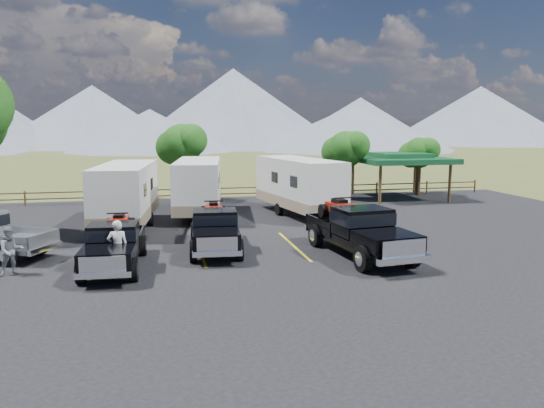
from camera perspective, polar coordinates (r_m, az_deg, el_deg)
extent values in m
plane|color=#4D5A26|center=(18.66, -0.59, -7.67)|extent=(320.00, 320.00, 0.00)
cube|color=black|center=(21.51, -2.19, -5.42)|extent=(44.00, 34.00, 0.04)
cube|color=gold|center=(22.31, -18.08, -5.27)|extent=(0.12, 5.50, 0.01)
cube|color=gold|center=(22.23, -7.74, -4.96)|extent=(0.12, 5.50, 0.01)
cube|color=gold|center=(22.86, 2.34, -4.51)|extent=(0.12, 5.50, 0.01)
cube|color=gold|center=(24.15, 11.59, -3.97)|extent=(0.12, 5.50, 0.01)
cylinder|color=#332213|center=(36.97, 7.87, 2.59)|extent=(0.39, 0.39, 2.80)
sphere|color=#1A4D13|center=(36.81, 7.94, 5.84)|extent=(2.52, 2.52, 2.52)
sphere|color=#1A4D13|center=(36.57, 8.99, 6.22)|extent=(1.98, 1.98, 1.98)
sphere|color=#1A4D13|center=(37.02, 6.99, 5.59)|extent=(2.16, 2.16, 2.16)
cylinder|color=#332213|center=(40.31, 15.44, 2.65)|extent=(0.38, 0.38, 2.52)
sphere|color=#1A4D13|center=(40.16, 15.54, 5.33)|extent=(2.24, 2.24, 2.24)
sphere|color=#1A4D13|center=(40.02, 16.44, 5.63)|extent=(1.76, 1.76, 1.76)
sphere|color=#1A4D13|center=(40.28, 14.74, 5.14)|extent=(1.92, 1.92, 1.92)
cylinder|color=#332213|center=(36.78, -9.59, 2.73)|extent=(0.41, 0.41, 3.08)
sphere|color=#1A4D13|center=(36.62, -9.68, 6.33)|extent=(2.80, 2.80, 2.80)
sphere|color=#1A4D13|center=(36.14, -8.70, 6.80)|extent=(2.20, 2.20, 2.20)
sphere|color=#1A4D13|center=(37.05, -10.57, 6.02)|extent=(2.40, 2.40, 2.40)
cylinder|color=brown|center=(37.34, -25.02, 0.52)|extent=(0.12, 0.12, 1.00)
cylinder|color=brown|center=(36.64, -18.92, 0.73)|extent=(0.12, 0.12, 1.00)
cylinder|color=brown|center=(36.37, -12.66, 0.93)|extent=(0.12, 0.12, 1.00)
cylinder|color=brown|center=(36.54, -6.38, 1.12)|extent=(0.12, 0.12, 1.00)
cylinder|color=brown|center=(37.14, -0.22, 1.30)|extent=(0.12, 0.12, 1.00)
cylinder|color=brown|center=(38.16, 5.67, 1.45)|extent=(0.12, 0.12, 1.00)
cylinder|color=brown|center=(39.56, 11.20, 1.58)|extent=(0.12, 0.12, 1.00)
cylinder|color=brown|center=(41.29, 16.31, 1.69)|extent=(0.12, 0.12, 1.00)
cylinder|color=brown|center=(43.33, 20.97, 1.78)|extent=(0.12, 0.12, 1.00)
cube|color=brown|center=(36.80, -3.27, 1.14)|extent=(36.00, 0.06, 0.08)
cube|color=brown|center=(36.75, -3.28, 1.75)|extent=(36.00, 0.06, 0.08)
cylinder|color=brown|center=(35.23, 11.55, 2.03)|extent=(0.20, 0.20, 2.60)
cylinder|color=brown|center=(39.83, 8.68, 2.85)|extent=(0.20, 0.20, 2.60)
cylinder|color=brown|center=(37.50, 18.57, 2.15)|extent=(0.20, 0.20, 2.60)
cylinder|color=brown|center=(41.86, 15.10, 2.93)|extent=(0.20, 0.20, 2.60)
cube|color=#18542E|center=(38.40, 13.55, 4.67)|extent=(6.20, 6.20, 0.35)
cube|color=#18542E|center=(38.38, 13.57, 5.12)|extent=(3.50, 3.50, 0.35)
cone|color=slate|center=(130.37, -18.66, 8.95)|extent=(44.00, 44.00, 14.00)
cone|color=slate|center=(126.84, -4.17, 10.30)|extent=(52.00, 52.00, 18.00)
cone|color=slate|center=(141.30, 9.45, 8.82)|extent=(40.00, 40.00, 12.00)
cone|color=slate|center=(152.51, 21.43, 8.89)|extent=(50.00, 50.00, 15.00)
cone|color=slate|center=(104.58, -12.97, 7.73)|extent=(32.00, 32.00, 8.00)
cone|color=slate|center=(108.63, 8.82, 8.13)|extent=(40.00, 40.00, 9.00)
cube|color=black|center=(20.09, -16.58, -5.07)|extent=(1.94, 5.20, 0.32)
cube|color=black|center=(18.36, -17.33, -5.32)|extent=(1.81, 1.71, 0.45)
cube|color=black|center=(19.85, -16.70, -3.32)|extent=(1.76, 1.49, 0.90)
cube|color=black|center=(19.82, -16.71, -2.94)|extent=(1.80, 1.55, 0.40)
cube|color=black|center=(21.60, -16.04, -3.43)|extent=(1.84, 2.25, 0.49)
cube|color=white|center=(17.49, -17.76, -6.17)|extent=(1.44, 0.15, 0.49)
cube|color=white|center=(17.53, -17.74, -7.30)|extent=(1.77, 0.26, 0.20)
cube|color=white|center=(22.71, -15.67, -3.61)|extent=(1.77, 0.24, 0.20)
cylinder|color=black|center=(18.58, -19.88, -6.85)|extent=(0.31, 0.82, 0.81)
cylinder|color=black|center=(18.32, -14.66, -6.83)|extent=(0.31, 0.82, 0.81)
cylinder|color=black|center=(21.97, -18.13, -4.41)|extent=(0.31, 0.82, 0.81)
cylinder|color=black|center=(21.76, -13.73, -4.35)|extent=(0.31, 0.82, 0.81)
cube|color=maroon|center=(21.49, -16.10, -1.84)|extent=(0.69, 1.20, 0.31)
cube|color=black|center=(21.45, -16.13, -1.25)|extent=(0.40, 0.69, 0.16)
cube|color=maroon|center=(20.99, -16.28, -1.85)|extent=(0.73, 0.35, 0.20)
cylinder|color=black|center=(21.03, -16.29, -0.96)|extent=(0.81, 0.10, 0.05)
cylinder|color=black|center=(21.10, -17.34, -2.58)|extent=(0.26, 0.52, 0.50)
cylinder|color=black|center=(20.99, -15.16, -2.55)|extent=(0.26, 0.52, 0.50)
cylinder|color=black|center=(22.06, -16.97, -2.09)|extent=(0.26, 0.52, 0.50)
cylinder|color=black|center=(21.96, -14.88, -2.05)|extent=(0.26, 0.52, 0.50)
cube|color=black|center=(22.10, -6.15, -3.48)|extent=(2.09, 5.39, 0.33)
cube|color=black|center=(20.29, -6.01, -3.57)|extent=(1.90, 1.79, 0.46)
cube|color=black|center=(21.86, -6.17, -1.83)|extent=(1.84, 1.57, 0.93)
cube|color=black|center=(21.83, -6.18, -1.47)|extent=(1.88, 1.63, 0.42)
cube|color=black|center=(23.68, -6.29, -2.03)|extent=(1.94, 2.35, 0.51)
cube|color=white|center=(19.38, -5.91, -4.30)|extent=(1.48, 0.18, 0.51)
cube|color=white|center=(19.40, -5.89, -5.34)|extent=(1.82, 0.30, 0.20)
cube|color=white|center=(24.83, -6.35, -2.27)|extent=(1.82, 0.28, 0.20)
cylinder|color=black|center=(20.34, -8.44, -5.06)|extent=(0.34, 0.85, 0.83)
cylinder|color=black|center=(20.39, -3.53, -4.95)|extent=(0.34, 0.85, 0.83)
cylinder|color=black|center=(23.92, -8.37, -3.00)|extent=(0.34, 0.85, 0.83)
cylinder|color=black|center=(23.96, -4.20, -2.90)|extent=(0.34, 0.85, 0.83)
cube|color=maroon|center=(23.57, -6.31, -0.54)|extent=(0.73, 1.25, 0.32)
cube|color=black|center=(23.54, -6.32, 0.02)|extent=(0.42, 0.72, 0.17)
cube|color=maroon|center=(23.06, -6.28, -0.51)|extent=(0.76, 0.38, 0.20)
cylinder|color=black|center=(23.10, -6.30, 0.32)|extent=(0.84, 0.12, 0.06)
cylinder|color=black|center=(23.10, -7.30, -1.21)|extent=(0.28, 0.54, 0.52)
cylinder|color=black|center=(23.12, -5.24, -1.17)|extent=(0.28, 0.54, 0.52)
cylinder|color=black|center=(24.10, -7.33, -0.80)|extent=(0.28, 0.54, 0.52)
cylinder|color=black|center=(24.12, -5.35, -0.76)|extent=(0.28, 0.54, 0.52)
cube|color=black|center=(21.29, 9.45, -3.78)|extent=(2.64, 6.21, 0.38)
cube|color=black|center=(19.49, 12.30, -3.84)|extent=(2.24, 2.13, 0.53)
cube|color=black|center=(21.04, 9.66, -1.83)|extent=(2.17, 1.87, 1.06)
cube|color=black|center=(21.01, 9.67, -1.40)|extent=(2.21, 1.94, 0.48)
cube|color=black|center=(22.89, 7.22, -2.12)|extent=(2.31, 2.76, 0.58)
cube|color=white|center=(18.62, 14.00, -4.65)|extent=(1.69, 0.28, 0.58)
cube|color=white|center=(18.66, 14.06, -5.89)|extent=(2.08, 0.43, 0.23)
cube|color=white|center=(24.08, 5.88, -2.42)|extent=(2.08, 0.41, 0.23)
cylinder|color=black|center=(19.09, 9.77, -5.82)|extent=(0.43, 0.98, 0.95)
cylinder|color=black|center=(20.09, 14.77, -5.26)|extent=(0.43, 0.98, 0.95)
cylinder|color=black|center=(22.75, 4.73, -3.39)|extent=(0.43, 0.98, 0.95)
cylinder|color=black|center=(23.60, 9.17, -3.03)|extent=(0.43, 0.98, 0.95)
cube|color=maroon|center=(22.77, 7.25, -0.36)|extent=(0.90, 1.45, 0.37)
cube|color=black|center=(22.73, 7.27, 0.30)|extent=(0.51, 0.84, 0.19)
cube|color=maroon|center=(22.24, 7.91, -0.31)|extent=(0.88, 0.47, 0.23)
cylinder|color=black|center=(22.28, 7.81, 0.67)|extent=(0.95, 0.17, 0.06)
cylinder|color=black|center=(22.09, 6.80, -1.18)|extent=(0.34, 0.62, 0.59)
cylinder|color=black|center=(22.51, 8.98, -1.04)|extent=(0.34, 0.62, 0.59)
cylinder|color=black|center=(23.12, 5.55, -0.72)|extent=(0.34, 0.62, 0.59)
cylinder|color=black|center=(23.53, 7.66, -0.60)|extent=(0.34, 0.62, 0.59)
cube|color=white|center=(27.48, -15.44, 1.36)|extent=(3.12, 7.60, 2.66)
cube|color=gray|center=(27.63, -15.36, -0.76)|extent=(3.15, 7.64, 0.59)
cube|color=black|center=(25.88, -18.73, 1.38)|extent=(0.11, 0.88, 0.59)
cube|color=black|center=(25.46, -13.48, 1.49)|extent=(0.11, 0.88, 0.59)
cylinder|color=black|center=(28.20, -17.45, -1.69)|extent=(0.32, 0.71, 0.69)
cylinder|color=black|center=(27.84, -12.96, -1.63)|extent=(0.32, 0.71, 0.69)
cube|color=black|center=(23.25, -17.11, -3.43)|extent=(0.30, 1.78, 0.10)
cube|color=white|center=(30.23, -7.92, 2.20)|extent=(3.27, 7.57, 2.64)
cube|color=gray|center=(30.36, -7.88, 0.27)|extent=(3.30, 7.61, 0.59)
cube|color=black|center=(28.48, -10.52, 2.28)|extent=(0.13, 0.87, 0.59)
cube|color=black|center=(28.34, -5.75, 2.35)|extent=(0.13, 0.87, 0.59)
cylinder|color=black|center=(30.81, -9.88, -0.57)|extent=(0.33, 0.71, 0.68)
cylinder|color=black|center=(30.68, -5.78, -0.52)|extent=(0.33, 0.71, 0.68)
cube|color=black|center=(25.94, -8.42, -1.93)|extent=(0.34, 1.76, 0.10)
cube|color=white|center=(30.36, 2.91, 2.36)|extent=(3.70, 7.76, 2.68)
cube|color=gray|center=(30.49, 2.90, 0.41)|extent=(3.73, 7.80, 0.60)
cube|color=black|center=(28.15, 2.33, 2.42)|extent=(0.18, 0.88, 0.60)
cube|color=black|center=(29.24, 6.63, 2.60)|extent=(0.18, 0.88, 0.60)
cylinder|color=black|center=(30.38, 0.74, -0.56)|extent=(0.37, 0.73, 0.70)
cylinder|color=black|center=(31.32, 4.51, -0.31)|extent=(0.37, 0.73, 0.70)
cube|color=black|center=(26.51, 7.19, -1.66)|extent=(0.44, 1.78, 0.10)
cube|color=gray|center=(22.50, -25.62, -3.34)|extent=(2.85, 2.62, 0.52)
cube|color=white|center=(21.88, -23.21, -4.37)|extent=(0.92, 1.76, 0.21)
cylinder|color=black|center=(23.17, -23.85, -4.00)|extent=(0.90, 0.62, 0.86)
cylinder|color=black|center=(21.80, -26.65, -4.94)|extent=(0.90, 0.62, 0.86)
imported|color=silver|center=(19.13, -16.26, -4.51)|extent=(0.72, 0.49, 1.93)
imported|color=slate|center=(20.45, -26.27, -4.55)|extent=(1.03, 0.94, 1.70)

